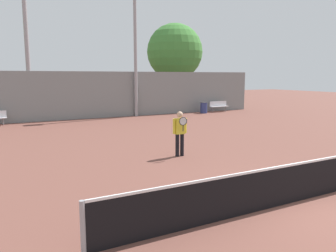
{
  "coord_description": "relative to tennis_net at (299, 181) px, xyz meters",
  "views": [
    {
      "loc": [
        -6.26,
        -5.14,
        2.96
      ],
      "look_at": [
        -0.14,
        6.4,
        0.96
      ],
      "focal_mm": 35.0,
      "sensor_mm": 36.0,
      "label": 1
    }
  ],
  "objects": [
    {
      "name": "tennis_net",
      "position": [
        0.0,
        0.0,
        0.0
      ],
      "size": [
        10.35,
        0.09,
        0.95
      ],
      "color": "#99999E",
      "rests_on": "ground_plane"
    },
    {
      "name": "back_fence",
      "position": [
        0.0,
        17.65,
        1.16
      ],
      "size": [
        27.13,
        0.06,
        3.29
      ],
      "color": "gray",
      "rests_on": "ground_plane"
    },
    {
      "name": "light_pole_center_back",
      "position": [
        -4.22,
        17.81,
        6.02
      ],
      "size": [
        0.9,
        0.6,
        11.63
      ],
      "color": "#939399",
      "rests_on": "ground_plane"
    },
    {
      "name": "trash_bin",
      "position": [
        8.6,
        16.75,
        -0.04
      ],
      "size": [
        0.58,
        0.58,
        0.88
      ],
      "color": "navy",
      "rests_on": "ground_plane"
    },
    {
      "name": "tennis_player",
      "position": [
        -0.29,
        5.2,
        0.47
      ],
      "size": [
        0.55,
        0.42,
        1.68
      ],
      "rotation": [
        0.0,
        0.0,
        -0.08
      ],
      "color": "black",
      "rests_on": "ground_plane"
    },
    {
      "name": "light_pole_near_left",
      "position": [
        3.01,
        17.4,
        4.99
      ],
      "size": [
        0.9,
        0.6,
        9.13
      ],
      "color": "#939399",
      "rests_on": "ground_plane"
    },
    {
      "name": "bench_courtside_near",
      "position": [
        10.27,
        16.99,
        0.06
      ],
      "size": [
        1.7,
        0.4,
        0.88
      ],
      "color": "silver",
      "rests_on": "ground_plane"
    },
    {
      "name": "tree_green_broad",
      "position": [
        9.22,
        22.7,
        4.75
      ],
      "size": [
        5.29,
        5.29,
        7.91
      ],
      "color": "brown",
      "rests_on": "ground_plane"
    },
    {
      "name": "ground_plane",
      "position": [
        0.0,
        0.0,
        -0.49
      ],
      "size": [
        100.0,
        100.0,
        0.0
      ],
      "primitive_type": "plane",
      "color": "brown"
    }
  ]
}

